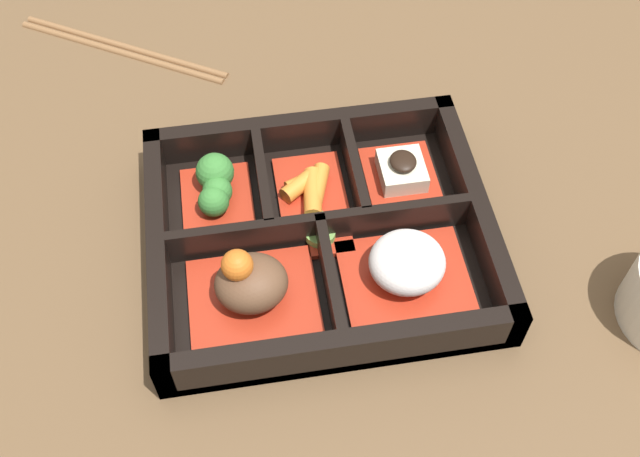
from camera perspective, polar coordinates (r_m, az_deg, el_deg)
The scene contains 10 objects.
ground_plane at distance 0.61m, azimuth 0.00°, elevation -1.37°, with size 3.00×3.00×0.00m, color brown.
bento_base at distance 0.61m, azimuth 0.00°, elevation -1.10°, with size 0.27×0.23×0.01m.
bento_rim at distance 0.60m, azimuth -0.04°, elevation -0.05°, with size 0.27×0.23×0.04m.
bowl_rice at distance 0.57m, azimuth 6.61°, elevation -2.86°, with size 0.10×0.08×0.04m.
bowl_stew at distance 0.56m, azimuth -5.30°, elevation -4.35°, with size 0.10×0.08×0.06m.
bowl_tofu at distance 0.64m, azimuth 6.22°, elevation 4.20°, with size 0.06×0.07×0.03m.
bowl_carrots at distance 0.62m, azimuth -0.85°, elevation 3.05°, with size 0.06×0.07×0.02m.
bowl_greens at distance 0.62m, azimuth -7.95°, elevation 3.04°, with size 0.06×0.07×0.04m.
bowl_pickles at distance 0.60m, azimuth 0.42°, elevation -0.24°, with size 0.04×0.04×0.01m.
chopsticks at distance 0.79m, azimuth -14.84°, elevation 13.21°, with size 0.20×0.13×0.01m.
Camera 1 is at (0.05, 0.34, 0.50)m, focal length 42.00 mm.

